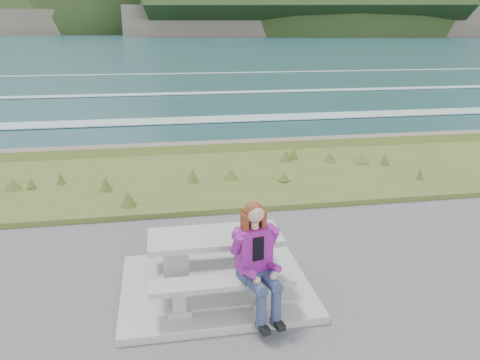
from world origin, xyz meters
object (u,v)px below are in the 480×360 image
Objects in this scene: picnic_table at (215,246)px; bench_seaward at (210,240)px; seated_woman at (259,277)px; bench_landward at (222,287)px.

bench_seaward is (0.00, 0.70, -0.23)m from picnic_table.
bench_seaward is at bearing 90.00° from picnic_table.
picnic_table is 0.94m from seated_woman.
bench_landward and bench_seaward have the same top height.
seated_woman reaches higher than bench_landward.
picnic_table is 0.74m from bench_landward.
picnic_table is 0.74m from bench_seaward.
seated_woman reaches higher than picnic_table.
bench_landward is 1.24× the size of seated_woman.
bench_seaward is 1.60m from seated_woman.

